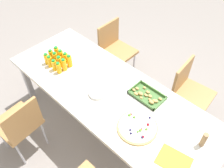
# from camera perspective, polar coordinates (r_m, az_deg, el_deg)

# --- Properties ---
(ground_plane) EXTENTS (12.00, 12.00, 0.00)m
(ground_plane) POSITION_cam_1_polar(r_m,az_deg,el_deg) (2.98, -0.52, -11.09)
(ground_plane) COLOR gray
(party_table) EXTENTS (2.35, 0.88, 0.72)m
(party_table) POSITION_cam_1_polar(r_m,az_deg,el_deg) (2.45, -0.62, -2.68)
(party_table) COLOR silver
(party_table) RESTS_ON ground_plane
(chair_near_left) EXTENTS (0.43, 0.43, 0.83)m
(chair_near_left) POSITION_cam_1_polar(r_m,az_deg,el_deg) (2.60, -21.09, -8.78)
(chair_near_left) COLOR #B7844C
(chair_near_left) RESTS_ON ground_plane
(chair_far_right) EXTENTS (0.43, 0.43, 0.83)m
(chair_far_right) POSITION_cam_1_polar(r_m,az_deg,el_deg) (2.86, 17.85, -1.27)
(chair_far_right) COLOR #B7844C
(chair_far_right) RESTS_ON ground_plane
(chair_far_left) EXTENTS (0.41, 0.41, 0.83)m
(chair_far_left) POSITION_cam_1_polar(r_m,az_deg,el_deg) (3.30, 0.67, 8.78)
(chair_far_left) COLOR #B7844C
(chair_far_left) RESTS_ON ground_plane
(juice_bottle_0) EXTENTS (0.05, 0.05, 0.14)m
(juice_bottle_0) POSITION_cam_1_polar(r_m,az_deg,el_deg) (2.76, -15.30, 5.80)
(juice_bottle_0) COLOR #F9AE14
(juice_bottle_0) RESTS_ON party_table
(juice_bottle_1) EXTENTS (0.06, 0.06, 0.14)m
(juice_bottle_1) POSITION_cam_1_polar(r_m,az_deg,el_deg) (2.71, -14.60, 5.20)
(juice_bottle_1) COLOR #F9AD14
(juice_bottle_1) RESTS_ON party_table
(juice_bottle_2) EXTENTS (0.05, 0.05, 0.14)m
(juice_bottle_2) POSITION_cam_1_polar(r_m,az_deg,el_deg) (2.66, -13.58, 4.38)
(juice_bottle_2) COLOR #FAAF14
(juice_bottle_2) RESTS_ON party_table
(juice_bottle_3) EXTENTS (0.05, 0.05, 0.14)m
(juice_bottle_3) POSITION_cam_1_polar(r_m,az_deg,el_deg) (2.61, -12.58, 3.76)
(juice_bottle_3) COLOR #FAAD14
(juice_bottle_3) RESTS_ON party_table
(juice_bottle_4) EXTENTS (0.05, 0.05, 0.14)m
(juice_bottle_4) POSITION_cam_1_polar(r_m,az_deg,el_deg) (2.79, -14.28, 6.64)
(juice_bottle_4) COLOR #F9AE14
(juice_bottle_4) RESTS_ON party_table
(juice_bottle_5) EXTENTS (0.06, 0.06, 0.15)m
(juice_bottle_5) POSITION_cam_1_polar(r_m,az_deg,el_deg) (2.73, -13.34, 5.99)
(juice_bottle_5) COLOR #F9AD14
(juice_bottle_5) RESTS_ON party_table
(juice_bottle_6) EXTENTS (0.06, 0.06, 0.14)m
(juice_bottle_6) POSITION_cam_1_polar(r_m,az_deg,el_deg) (2.69, -12.42, 5.20)
(juice_bottle_6) COLOR #F9AC14
(juice_bottle_6) RESTS_ON party_table
(juice_bottle_7) EXTENTS (0.06, 0.06, 0.15)m
(juice_bottle_7) POSITION_cam_1_polar(r_m,az_deg,el_deg) (2.63, -11.37, 4.53)
(juice_bottle_7) COLOR #FAAE14
(juice_bottle_7) RESTS_ON party_table
(juice_bottle_8) EXTENTS (0.06, 0.06, 0.14)m
(juice_bottle_8) POSITION_cam_1_polar(r_m,az_deg,el_deg) (2.82, -13.03, 7.36)
(juice_bottle_8) COLOR #FAAE14
(juice_bottle_8) RESTS_ON party_table
(juice_bottle_9) EXTENTS (0.06, 0.06, 0.14)m
(juice_bottle_9) POSITION_cam_1_polar(r_m,az_deg,el_deg) (2.77, -12.08, 6.68)
(juice_bottle_9) COLOR #F9AC14
(juice_bottle_9) RESTS_ON party_table
(juice_bottle_10) EXTENTS (0.06, 0.06, 0.14)m
(juice_bottle_10) POSITION_cam_1_polar(r_m,az_deg,el_deg) (2.72, -10.96, 6.06)
(juice_bottle_10) COLOR #FAAE14
(juice_bottle_10) RESTS_ON party_table
(juice_bottle_11) EXTENTS (0.06, 0.06, 0.15)m
(juice_bottle_11) POSITION_cam_1_polar(r_m,az_deg,el_deg) (2.67, -10.11, 5.41)
(juice_bottle_11) COLOR #FAAE14
(juice_bottle_11) RESTS_ON party_table
(fruit_pizza) EXTENTS (0.36, 0.36, 0.05)m
(fruit_pizza) POSITION_cam_1_polar(r_m,az_deg,el_deg) (2.14, 6.08, -10.17)
(fruit_pizza) COLOR tan
(fruit_pizza) RESTS_ON party_table
(snack_tray) EXTENTS (0.33, 0.21, 0.04)m
(snack_tray) POSITION_cam_1_polar(r_m,az_deg,el_deg) (2.37, 8.29, -2.75)
(snack_tray) COLOR #477238
(snack_tray) RESTS_ON party_table
(plate_stack) EXTENTS (0.17, 0.17, 0.03)m
(plate_stack) POSITION_cam_1_polar(r_m,az_deg,el_deg) (2.37, -3.49, -2.18)
(plate_stack) COLOR silver
(plate_stack) RESTS_ON party_table
(napkin_stack) EXTENTS (0.15, 0.15, 0.01)m
(napkin_stack) POSITION_cam_1_polar(r_m,az_deg,el_deg) (2.61, -2.12, 3.22)
(napkin_stack) COLOR white
(napkin_stack) RESTS_ON party_table
(cardboard_tube) EXTENTS (0.04, 0.04, 0.15)m
(cardboard_tube) POSITION_cam_1_polar(r_m,az_deg,el_deg) (2.12, 21.03, -12.28)
(cardboard_tube) COLOR #9E7A56
(cardboard_tube) RESTS_ON party_table
(paper_folder) EXTENTS (0.29, 0.24, 0.01)m
(paper_folder) POSITION_cam_1_polar(r_m,az_deg,el_deg) (2.04, 14.53, -17.27)
(paper_folder) COLOR yellow
(paper_folder) RESTS_ON party_table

